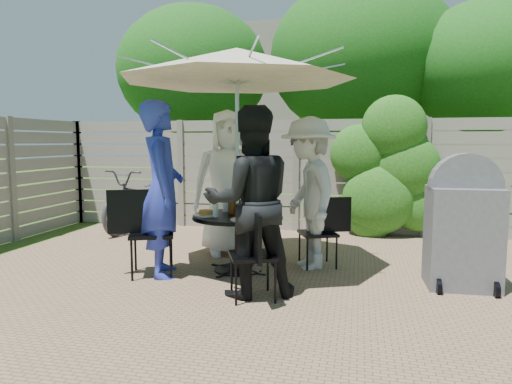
% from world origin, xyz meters
% --- Properties ---
extents(backyard_envelope, '(60.00, 60.00, 5.00)m').
position_xyz_m(backyard_envelope, '(0.09, 10.29, 2.61)').
color(backyard_envelope, '#36551A').
rests_on(backyard_envelope, ground).
extents(patio_table, '(1.32, 1.32, 0.66)m').
position_xyz_m(patio_table, '(-0.32, 0.52, 0.46)').
color(patio_table, black).
rests_on(patio_table, ground).
extents(umbrella, '(3.38, 3.38, 2.50)m').
position_xyz_m(umbrella, '(-0.32, 0.52, 2.31)').
color(umbrella, silver).
rests_on(umbrella, ground).
extents(chair_back, '(0.52, 0.63, 0.82)m').
position_xyz_m(chair_back, '(-0.71, 1.40, 0.25)').
color(chair_back, black).
rests_on(chair_back, ground).
extents(person_back, '(1.09, 0.92, 1.89)m').
position_xyz_m(person_back, '(-0.65, 1.28, 0.95)').
color(person_back, white).
rests_on(person_back, ground).
extents(chair_left, '(0.74, 0.61, 0.97)m').
position_xyz_m(chair_left, '(-1.21, 0.13, 0.29)').
color(chair_left, black).
rests_on(chair_left, ground).
extents(person_left, '(0.70, 0.83, 1.92)m').
position_xyz_m(person_left, '(-1.09, 0.19, 0.96)').
color(person_left, '#2B3ABE').
rests_on(person_left, ground).
extents(chair_front, '(0.54, 0.66, 0.86)m').
position_xyz_m(chair_front, '(0.06, -0.37, 0.26)').
color(chair_front, black).
rests_on(chair_front, ground).
extents(person_front, '(1.08, 0.98, 1.82)m').
position_xyz_m(person_front, '(0.01, -0.24, 0.91)').
color(person_front, black).
rests_on(person_front, ground).
extents(chair_right, '(0.64, 0.52, 0.83)m').
position_xyz_m(chair_right, '(0.56, 0.90, 0.25)').
color(chair_right, black).
rests_on(chair_right, ground).
extents(person_right, '(1.06, 1.31, 1.77)m').
position_xyz_m(person_right, '(0.44, 0.85, 0.88)').
color(person_right, silver).
rests_on(person_right, ground).
extents(plate_back, '(0.26, 0.26, 0.06)m').
position_xyz_m(plate_back, '(-0.47, 0.85, 0.68)').
color(plate_back, white).
rests_on(plate_back, patio_table).
extents(plate_left, '(0.26, 0.26, 0.06)m').
position_xyz_m(plate_left, '(-0.65, 0.38, 0.68)').
color(plate_left, white).
rests_on(plate_left, patio_table).
extents(plate_front, '(0.26, 0.26, 0.06)m').
position_xyz_m(plate_front, '(-0.18, 0.19, 0.68)').
color(plate_front, white).
rests_on(plate_front, patio_table).
extents(plate_right, '(0.26, 0.26, 0.06)m').
position_xyz_m(plate_right, '(0.01, 0.66, 0.68)').
color(plate_right, white).
rests_on(plate_right, patio_table).
extents(glass_back, '(0.07, 0.07, 0.14)m').
position_xyz_m(glass_back, '(-0.52, 0.72, 0.73)').
color(glass_back, silver).
rests_on(glass_back, patio_table).
extents(glass_left, '(0.07, 0.07, 0.14)m').
position_xyz_m(glass_left, '(-0.52, 0.32, 0.73)').
color(glass_left, silver).
rests_on(glass_left, patio_table).
extents(glass_front, '(0.07, 0.07, 0.14)m').
position_xyz_m(glass_front, '(-0.12, 0.32, 0.73)').
color(glass_front, silver).
rests_on(glass_front, patio_table).
extents(glass_right, '(0.07, 0.07, 0.14)m').
position_xyz_m(glass_right, '(-0.13, 0.72, 0.73)').
color(glass_right, silver).
rests_on(glass_right, patio_table).
extents(syrup_jug, '(0.09, 0.09, 0.16)m').
position_xyz_m(syrup_jug, '(-0.40, 0.54, 0.74)').
color(syrup_jug, '#59280C').
rests_on(syrup_jug, patio_table).
extents(coffee_cup, '(0.08, 0.08, 0.12)m').
position_xyz_m(coffee_cup, '(-0.32, 0.76, 0.72)').
color(coffee_cup, '#C6B293').
rests_on(coffee_cup, patio_table).
extents(bicycle, '(1.06, 2.08, 1.04)m').
position_xyz_m(bicycle, '(-2.50, 2.60, 0.52)').
color(bicycle, '#333338').
rests_on(bicycle, ground).
extents(bbq_grill, '(0.69, 0.54, 1.37)m').
position_xyz_m(bbq_grill, '(2.03, 0.44, 0.62)').
color(bbq_grill, slate).
rests_on(bbq_grill, ground).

